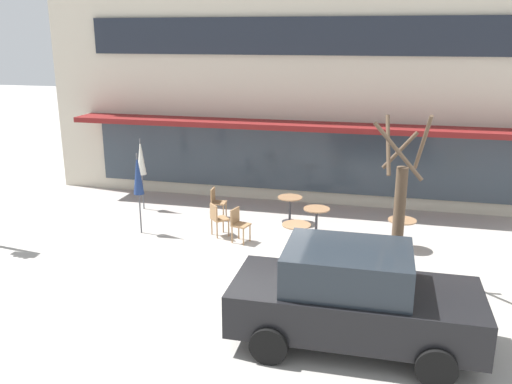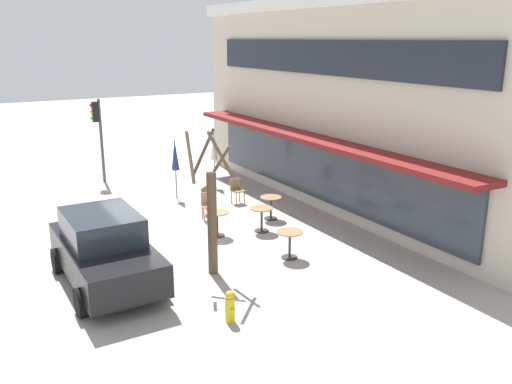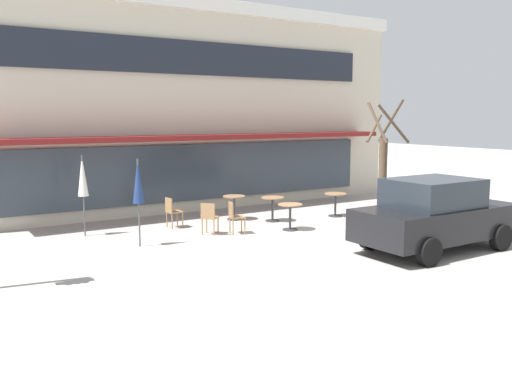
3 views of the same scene
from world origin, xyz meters
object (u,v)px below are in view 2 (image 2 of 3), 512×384
Objects in this scene: cafe_table_mid_patio at (271,204)px; cafe_chair_0 at (208,204)px; patio_umbrella_cream_folded at (175,155)px; cafe_chair_2 at (237,189)px; parked_sedan at (105,249)px; cafe_table_streetside at (262,215)px; fire_hydrant at (230,306)px; cafe_chair_1 at (207,198)px; patio_umbrella_green_folded at (214,146)px; cafe_table_near_wall at (290,240)px; traffic_light_pole at (98,127)px; street_tree at (211,212)px; cafe_table_by_tree at (217,220)px.

cafe_chair_0 is at bearing -119.53° from cafe_table_mid_patio.
cafe_chair_0 is (2.74, 0.00, -1.10)m from patio_umbrella_cream_folded.
cafe_chair_2 is 0.21× the size of parked_sedan.
cafe_chair_0 reaches higher than cafe_table_streetside.
cafe_table_mid_patio is at bearing 141.52° from fire_hydrant.
cafe_chair_1 is 1.49m from cafe_chair_2.
cafe_table_streetside is at bearing -10.54° from patio_umbrella_green_folded.
cafe_table_near_wall is at bearing 127.28° from fire_hydrant.
traffic_light_pole reaches higher than cafe_table_near_wall.
cafe_chair_2 is (-1.14, 1.67, 0.00)m from cafe_chair_0.
cafe_table_streetside is at bearing 11.44° from patio_umbrella_cream_folded.
street_tree is (6.67, -1.68, -0.01)m from patio_umbrella_cream_folded.
fire_hydrant is at bearing -23.84° from patio_umbrella_green_folded.
patio_umbrella_cream_folded is 0.65× the size of traffic_light_pole.
street_tree is at bearing -33.58° from cafe_chair_2.
cafe_chair_0 reaches higher than fire_hydrant.
parked_sedan is at bearing -106.33° from street_tree.
cafe_chair_0 is at bearing -28.64° from patio_umbrella_green_folded.
cafe_table_streetside is at bearing 26.33° from cafe_chair_0.
traffic_light_pole is at bearing -167.76° from cafe_table_near_wall.
fire_hydrant is (9.92, -4.39, -1.27)m from patio_umbrella_green_folded.
cafe_table_by_tree is 0.22× the size of traffic_light_pole.
cafe_table_by_tree is at bearing 9.42° from traffic_light_pole.
traffic_light_pole reaches higher than fire_hydrant.
cafe_chair_0 is at bearing 165.02° from cafe_table_by_tree.
fire_hydrant is at bearing -22.85° from cafe_table_by_tree.
parked_sedan is at bearing -53.50° from cafe_chair_2.
cafe_chair_0 and cafe_chair_2 have the same top height.
cafe_table_by_tree is 0.85× the size of cafe_chair_0.
cafe_table_streetside is 5.69m from patio_umbrella_green_folded.
cafe_chair_1 is at bearing -137.50° from cafe_table_mid_patio.
patio_umbrella_green_folded is 4.23m from cafe_chair_0.
cafe_chair_0 is at bearing -153.67° from cafe_table_streetside.
cafe_chair_1 is (-2.24, 0.69, 0.01)m from cafe_table_by_tree.
parked_sedan is at bearing -13.81° from traffic_light_pole.
cafe_table_near_wall is 4.75m from cafe_chair_1.
patio_umbrella_green_folded is at bearing 155.26° from cafe_table_by_tree.
parked_sedan is (1.30, -5.11, 0.36)m from cafe_table_streetside.
traffic_light_pole is at bearing 166.19° from parked_sedan.
cafe_table_mid_patio is 2.16m from cafe_chair_2.
patio_umbrella_cream_folded reaches higher than fire_hydrant.
traffic_light_pole is at bearing -179.49° from street_tree.
parked_sedan is at bearing -49.10° from cafe_chair_1.
cafe_table_near_wall is at bearing -10.52° from patio_umbrella_green_folded.
street_tree reaches higher than fire_hydrant.
cafe_chair_2 is at bearing 126.50° from parked_sedan.
cafe_table_by_tree is 0.85× the size of cafe_chair_1.
fire_hydrant is at bearing -14.96° from patio_umbrella_cream_folded.
traffic_light_pole is (-5.43, -3.45, 1.77)m from cafe_chair_2.
cafe_table_mid_patio is 6.37m from parked_sedan.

